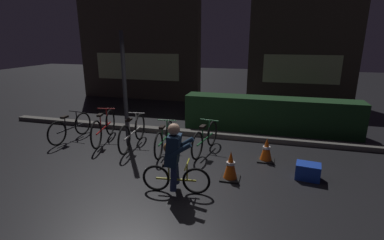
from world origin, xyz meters
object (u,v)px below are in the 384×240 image
at_px(parked_bike_right_mid, 205,139).
at_px(blue_crate, 308,171).
at_px(parked_bike_center_right, 164,138).
at_px(traffic_cone_near, 231,166).
at_px(parked_bike_center_left, 133,132).
at_px(cyclist, 174,158).
at_px(parked_bike_leftmost, 71,128).
at_px(street_post, 125,89).
at_px(parked_bike_left_mid, 104,128).
at_px(traffic_cone_far, 266,150).

xyz_separation_m(parked_bike_right_mid, blue_crate, (2.17, -0.79, -0.18)).
height_order(parked_bike_center_right, traffic_cone_near, parked_bike_center_right).
distance_m(parked_bike_center_left, parked_bike_center_right, 0.87).
bearing_deg(parked_bike_center_left, traffic_cone_near, -118.23).
bearing_deg(parked_bike_center_right, parked_bike_right_mid, -81.03).
bearing_deg(parked_bike_center_left, cyclist, -142.00).
distance_m(parked_bike_leftmost, traffic_cone_near, 4.48).
bearing_deg(parked_bike_leftmost, blue_crate, -91.39).
height_order(blue_crate, cyclist, cyclist).
bearing_deg(traffic_cone_near, parked_bike_center_left, 156.98).
distance_m(street_post, parked_bike_center_right, 1.57).
relative_size(parked_bike_center_left, traffic_cone_near, 3.03).
height_order(parked_bike_leftmost, blue_crate, parked_bike_leftmost).
height_order(parked_bike_left_mid, parked_bike_right_mid, parked_bike_left_mid).
bearing_deg(traffic_cone_near, parked_bike_left_mid, 160.28).
bearing_deg(blue_crate, cyclist, -154.04).
xyz_separation_m(traffic_cone_far, cyclist, (-1.50, -1.76, 0.38)).
relative_size(street_post, traffic_cone_far, 5.21).
bearing_deg(cyclist, parked_bike_center_right, 109.35).
bearing_deg(parked_bike_left_mid, traffic_cone_far, -105.10).
bearing_deg(street_post, parked_bike_center_right, -16.38).
bearing_deg(parked_bike_center_right, parked_bike_leftmost, 82.53).
bearing_deg(cyclist, street_post, 127.29).
bearing_deg(street_post, parked_bike_center_left, -40.88).
xyz_separation_m(parked_bike_center_right, blue_crate, (3.10, -0.57, -0.17)).
relative_size(parked_bike_leftmost, parked_bike_left_mid, 0.89).
bearing_deg(blue_crate, traffic_cone_far, 140.44).
bearing_deg(parked_bike_center_right, traffic_cone_far, -92.65).
height_order(street_post, traffic_cone_near, street_post).
distance_m(parked_bike_center_left, cyclist, 2.48).
xyz_separation_m(parked_bike_leftmost, parked_bike_left_mid, (0.90, 0.12, 0.04)).
distance_m(traffic_cone_far, blue_crate, 1.02).
relative_size(blue_crate, cyclist, 0.35).
bearing_deg(street_post, parked_bike_leftmost, -172.93).
height_order(parked_bike_leftmost, parked_bike_right_mid, parked_bike_right_mid).
bearing_deg(blue_crate, parked_bike_leftmost, 172.98).
bearing_deg(blue_crate, parked_bike_right_mid, 159.93).
relative_size(street_post, traffic_cone_near, 4.86).
distance_m(parked_bike_center_right, traffic_cone_near, 1.95).
distance_m(parked_bike_leftmost, traffic_cone_far, 4.97).
distance_m(street_post, blue_crate, 4.48).
relative_size(street_post, parked_bike_right_mid, 1.78).
distance_m(parked_bike_left_mid, parked_bike_center_right, 1.77).
height_order(parked_bike_leftmost, cyclist, cyclist).
relative_size(parked_bike_leftmost, cyclist, 1.23).
bearing_deg(traffic_cone_far, parked_bike_right_mid, 173.98).
height_order(traffic_cone_near, cyclist, cyclist).
bearing_deg(traffic_cone_far, parked_bike_left_mid, 177.41).
distance_m(street_post, cyclist, 2.89).
height_order(parked_bike_center_left, traffic_cone_far, parked_bike_center_left).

